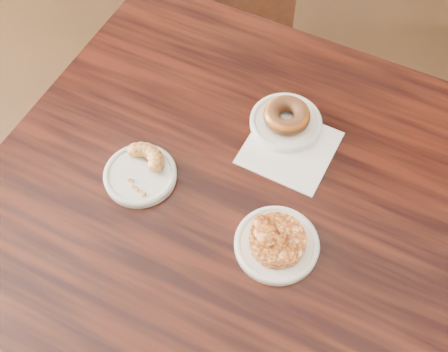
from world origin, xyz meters
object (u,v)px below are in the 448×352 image
(cafe_table, at_px, (230,272))
(cruller_fragment, at_px, (139,170))
(glazed_donut, at_px, (287,115))
(apple_fritter, at_px, (278,239))

(cafe_table, relative_size, cruller_fragment, 9.08)
(glazed_donut, distance_m, apple_fritter, 0.28)
(cruller_fragment, bearing_deg, glazed_donut, 42.55)
(cafe_table, bearing_deg, cruller_fragment, -168.14)
(glazed_donut, bearing_deg, apple_fritter, -77.53)
(cafe_table, distance_m, glazed_donut, 0.46)
(cafe_table, relative_size, apple_fritter, 6.77)
(cafe_table, xyz_separation_m, cruller_fragment, (-0.18, -0.01, 0.40))
(glazed_donut, relative_size, apple_fritter, 0.69)
(glazed_donut, relative_size, cruller_fragment, 0.92)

